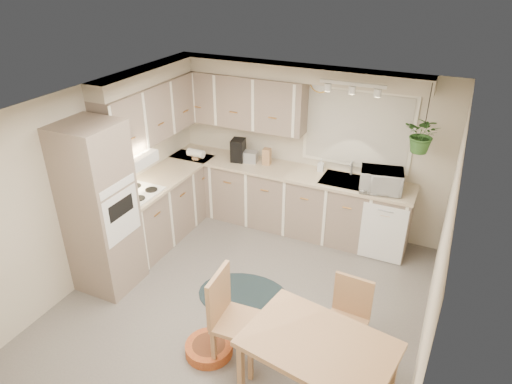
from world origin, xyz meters
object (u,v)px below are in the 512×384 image
(dining_table, at_px, (316,375))
(chair_left, at_px, (240,320))
(braided_rug, at_px, (244,295))
(microwave, at_px, (381,178))
(pet_bed, at_px, (209,348))
(chair_back, at_px, (345,324))

(dining_table, distance_m, chair_left, 0.89)
(braided_rug, height_order, microwave, microwave)
(chair_left, bearing_deg, pet_bed, -80.79)
(dining_table, distance_m, chair_back, 0.68)
(pet_bed, bearing_deg, chair_left, 12.33)
(pet_bed, distance_m, microwave, 3.01)
(chair_left, height_order, microwave, microwave)
(dining_table, xyz_separation_m, chair_left, (-0.86, 0.21, 0.12))
(chair_left, bearing_deg, chair_back, 113.11)
(braided_rug, bearing_deg, dining_table, -40.88)
(dining_table, bearing_deg, pet_bed, 173.34)
(chair_back, relative_size, microwave, 1.66)
(braided_rug, xyz_separation_m, pet_bed, (0.07, -0.95, 0.05))
(chair_back, height_order, braided_rug, chair_back)
(dining_table, relative_size, pet_bed, 2.52)
(microwave, bearing_deg, pet_bed, -124.66)
(chair_left, relative_size, chair_back, 1.15)
(chair_left, bearing_deg, braided_rug, -158.93)
(dining_table, distance_m, pet_bed, 1.24)
(chair_left, relative_size, microwave, 1.91)
(braided_rug, relative_size, pet_bed, 2.27)
(chair_back, relative_size, braided_rug, 0.79)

